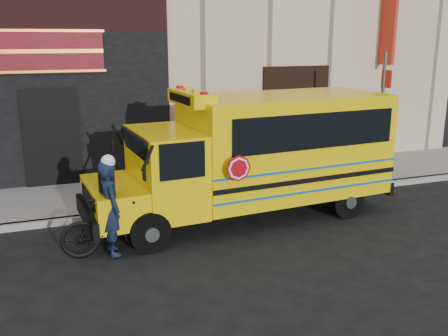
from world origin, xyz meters
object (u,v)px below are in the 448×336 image
school_bus (259,151)px  bicycle (112,226)px  cyclist (111,210)px  sign_pole (381,116)px

school_bus → bicycle: (-3.43, -1.03, -0.94)m
bicycle → school_bus: bearing=-74.1°
school_bus → cyclist: school_bus is taller
sign_pole → cyclist: sign_pole is taller
school_bus → bicycle: 3.70m
sign_pole → bicycle: (-7.31, -1.86, -1.42)m
bicycle → cyclist: size_ratio=1.06×
cyclist → sign_pole: bearing=-82.1°
cyclist → bicycle: bearing=-12.7°
school_bus → sign_pole: (3.88, 0.83, 0.48)m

